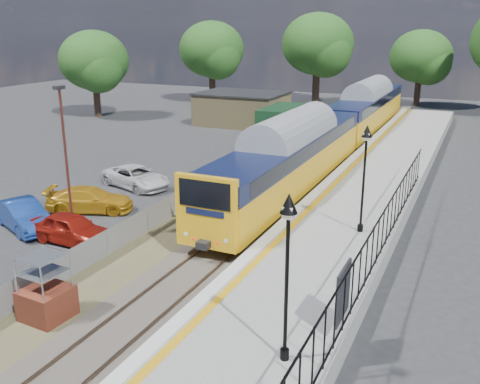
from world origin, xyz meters
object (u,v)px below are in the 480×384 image
Objects in this scene: brick_plinth at (45,289)px; car_red at (72,228)px; victorian_lamp_north at (366,154)px; train at (338,126)px; speed_sign at (190,195)px; car_white at (136,177)px; car_yellow at (90,200)px; carpark_lamp at (66,155)px; victorian_lamp_south at (288,240)px; car_blue at (23,215)px.

car_red is (-3.75, 5.45, -0.43)m from brick_plinth.
victorian_lamp_north is 17.33m from train.
speed_sign reaches higher than car_white.
car_yellow is at bearing -172.24° from speed_sign.
carpark_lamp is (-4.36, -3.14, 2.17)m from speed_sign.
victorian_lamp_south is at bearing -39.07° from speed_sign.
victorian_lamp_south is 1.75× the size of speed_sign.
brick_plinth is at bearing -106.06° from car_blue.
victorian_lamp_north is at bearing -51.24° from car_blue.
brick_plinth is 0.50× the size of car_white.
train is 10.26× the size of car_red.
car_blue is at bearing -168.85° from car_white.
brick_plinth is 0.58× the size of car_red.
victorian_lamp_north is at bearing 50.57° from brick_plinth.
carpark_lamp is at bearing 124.57° from brick_plinth.
victorian_lamp_south is 0.11× the size of train.
speed_sign is at bearing -114.53° from car_yellow.
carpark_lamp is 1.63× the size of car_blue.
car_blue is 8.02m from car_white.
victorian_lamp_south is at bearing -116.56° from car_white.
car_yellow is (-1.77, 3.33, -3.30)m from carpark_lamp.
car_yellow is at bearing 146.73° from victorian_lamp_south.
victorian_lamp_north is 8.25m from speed_sign.
victorian_lamp_north is 15.25m from car_white.
train is 15.48m from car_white.
victorian_lamp_south is at bearing -25.67° from carpark_lamp.
train is at bearing -2.01° from car_blue.
victorian_lamp_south is 1.08× the size of car_blue.
car_yellow is 4.63m from car_white.
car_white is (-2.12, 7.95, -3.31)m from carpark_lamp.
speed_sign is 0.62× the size of car_blue.
car_white is (0.85, 7.98, -0.06)m from car_blue.
car_red reaches higher than car_white.
car_white is (-6.48, 4.81, -1.13)m from speed_sign.
victorian_lamp_north reaches higher than speed_sign.
car_red is at bearing -107.55° from train.
car_red is (-12.09, 5.56, -3.62)m from victorian_lamp_south.
train is at bearing -15.67° from car_red.
car_yellow is (-2.04, 3.72, -0.03)m from car_red.
speed_sign is 0.59× the size of car_yellow.
train reaches higher than brick_plinth.
brick_plinth is at bearing -96.16° from train.
victorian_lamp_south is at bearing -112.80° from car_red.
speed_sign is (-8.00, 9.08, -2.53)m from victorian_lamp_south.
speed_sign reaches higher than car_blue.
victorian_lamp_south is 2.00× the size of brick_plinth.
brick_plinth is at bearing -143.59° from car_red.
brick_plinth is at bearing 179.29° from victorian_lamp_south.
car_red is 8.67m from car_white.
car_yellow is (-6.13, 0.19, -1.13)m from speed_sign.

